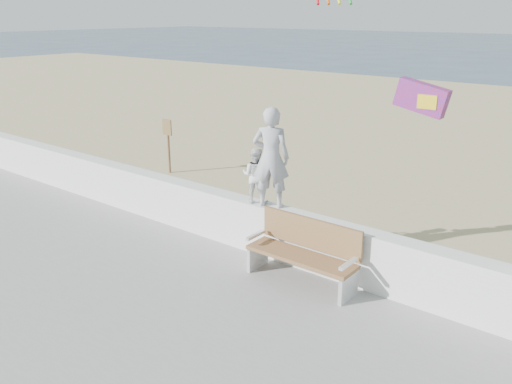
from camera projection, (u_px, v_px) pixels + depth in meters
ground at (173, 302)px, 8.32m from camera, size 220.00×220.00×0.00m
sand at (411, 170)px, 15.01m from camera, size 90.00×40.00×0.08m
seawall at (254, 225)px, 9.60m from camera, size 30.00×0.35×0.90m
adult at (271, 158)px, 8.98m from camera, size 0.73×0.63×1.70m
child at (255, 175)px, 9.29m from camera, size 0.57×0.50×0.97m
bench at (304, 251)px, 8.45m from camera, size 1.80×0.57×1.00m
parafoil_kite at (423, 98)px, 9.74m from camera, size 1.01×0.28×0.69m
sign at (168, 141)px, 14.39m from camera, size 0.32×0.07×1.46m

